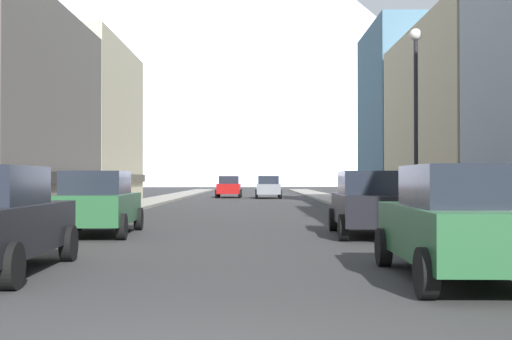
% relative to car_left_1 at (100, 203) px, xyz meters
% --- Properties ---
extents(sidewalk_left, '(2.50, 100.00, 0.15)m').
position_rel_car_left_1_xyz_m(sidewalk_left, '(-2.45, 21.77, -0.82)').
color(sidewalk_left, gray).
rests_on(sidewalk_left, ground).
extents(sidewalk_right, '(2.50, 100.00, 0.15)m').
position_rel_car_left_1_xyz_m(sidewalk_right, '(10.05, 21.77, -0.82)').
color(sidewalk_right, gray).
rests_on(sidewalk_right, ground).
extents(storefront_left_3, '(9.90, 12.86, 9.89)m').
position_rel_car_left_1_xyz_m(storefront_left_3, '(-8.50, 22.93, 3.88)').
color(storefront_left_3, beige).
rests_on(storefront_left_3, ground).
extents(storefront_right_2, '(8.79, 13.10, 8.25)m').
position_rel_car_left_1_xyz_m(storefront_right_2, '(15.54, 10.68, 3.07)').
color(storefront_right_2, beige).
rests_on(storefront_right_2, ground).
extents(storefront_right_3, '(9.80, 8.95, 10.77)m').
position_rel_car_left_1_xyz_m(storefront_right_3, '(16.05, 22.02, 4.31)').
color(storefront_right_3, slate).
rests_on(storefront_right_3, ground).
extents(car_left_1, '(2.23, 4.48, 1.78)m').
position_rel_car_left_1_xyz_m(car_left_1, '(0.00, 0.00, 0.00)').
color(car_left_1, '#265933').
rests_on(car_left_1, ground).
extents(car_right_0, '(2.15, 4.44, 1.78)m').
position_rel_car_left_1_xyz_m(car_right_0, '(7.60, -8.38, 0.00)').
color(car_right_0, '#265933').
rests_on(car_right_0, ground).
extents(car_right_1, '(2.20, 4.46, 1.78)m').
position_rel_car_left_1_xyz_m(car_right_1, '(7.60, -0.19, 0.00)').
color(car_right_1, black).
rests_on(car_right_1, ground).
extents(car_driving_0, '(2.06, 4.40, 1.78)m').
position_rel_car_left_1_xyz_m(car_driving_0, '(5.40, 34.53, 0.00)').
color(car_driving_0, slate).
rests_on(car_driving_0, ground).
extents(car_driving_1, '(2.06, 4.40, 1.78)m').
position_rel_car_left_1_xyz_m(car_driving_1, '(2.20, 36.47, 0.00)').
color(car_driving_1, '#9E1111').
rests_on(car_driving_1, ground).
extents(potted_plant_1, '(0.57, 0.57, 0.94)m').
position_rel_car_left_1_xyz_m(potted_plant_1, '(10.80, 1.60, -0.25)').
color(potted_plant_1, brown).
rests_on(potted_plant_1, sidewalk_right).
extents(pedestrian_0, '(0.36, 0.36, 1.68)m').
position_rel_car_left_1_xyz_m(pedestrian_0, '(-2.45, -0.73, 0.03)').
color(pedestrian_0, navy).
rests_on(pedestrian_0, sidewalk_left).
extents(pedestrian_1, '(0.36, 0.36, 1.56)m').
position_rel_car_left_1_xyz_m(pedestrian_1, '(10.05, 1.54, -0.03)').
color(pedestrian_1, brown).
rests_on(pedestrian_1, sidewalk_right).
extents(streetlamp_right, '(0.36, 0.36, 5.86)m').
position_rel_car_left_1_xyz_m(streetlamp_right, '(9.15, 1.05, 3.09)').
color(streetlamp_right, black).
rests_on(streetlamp_right, sidewalk_right).
extents(mountain_backdrop, '(286.40, 286.40, 130.27)m').
position_rel_car_left_1_xyz_m(mountain_backdrop, '(-25.64, 246.77, 64.24)').
color(mountain_backdrop, silver).
rests_on(mountain_backdrop, ground).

